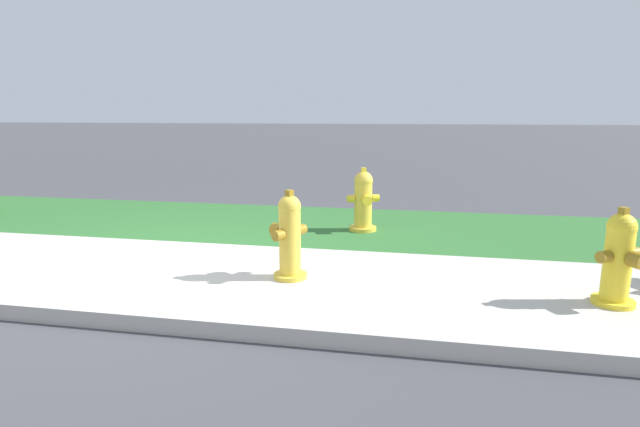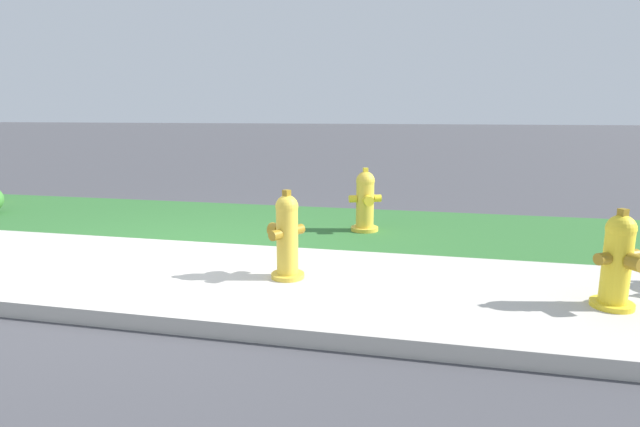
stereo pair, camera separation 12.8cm
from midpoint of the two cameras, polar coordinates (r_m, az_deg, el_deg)
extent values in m
plane|color=#424247|center=(4.89, -19.09, -6.38)|extent=(120.00, 120.00, 0.00)
cube|color=#BCB7AD|center=(4.88, -19.10, -6.32)|extent=(18.00, 2.08, 0.01)
cube|color=#2D662D|center=(6.83, -9.82, -0.86)|extent=(18.00, 2.38, 0.01)
cube|color=#BCB7AD|center=(4.00, -27.24, -10.13)|extent=(18.00, 0.16, 0.12)
cylinder|color=yellow|center=(4.43, 29.73, -8.79)|extent=(0.31, 0.31, 0.05)
cylinder|color=yellow|center=(4.34, 30.14, -4.97)|extent=(0.20, 0.20, 0.56)
sphere|color=yellow|center=(4.28, 30.51, -1.35)|extent=(0.21, 0.21, 0.21)
cube|color=olive|center=(4.26, 30.68, 0.24)|extent=(0.08, 0.08, 0.06)
cylinder|color=olive|center=(4.44, 31.42, -3.88)|extent=(0.12, 0.12, 0.09)
cylinder|color=olive|center=(4.22, 28.97, -4.35)|extent=(0.12, 0.12, 0.09)
cylinder|color=olive|center=(4.24, 31.77, -4.58)|extent=(0.15, 0.15, 0.12)
cylinder|color=gold|center=(4.45, -4.24, -7.15)|extent=(0.29, 0.29, 0.05)
cylinder|color=gold|center=(4.36, -4.30, -3.09)|extent=(0.19, 0.19, 0.60)
sphere|color=gold|center=(4.29, -4.36, 0.79)|extent=(0.20, 0.20, 0.20)
cube|color=olive|center=(4.27, -4.39, 2.32)|extent=(0.08, 0.08, 0.06)
cylinder|color=olive|center=(4.25, -5.62, -2.51)|extent=(0.12, 0.12, 0.09)
cylinder|color=olive|center=(4.44, -3.07, -1.85)|extent=(0.12, 0.12, 0.09)
cylinder|color=olive|center=(4.44, -5.67, -1.89)|extent=(0.15, 0.15, 0.12)
cylinder|color=gold|center=(6.23, 4.31, -1.72)|extent=(0.34, 0.34, 0.05)
cylinder|color=gold|center=(6.17, 4.35, 1.11)|extent=(0.22, 0.22, 0.58)
sphere|color=gold|center=(6.12, 4.40, 3.76)|extent=(0.23, 0.23, 0.23)
cube|color=yellow|center=(6.11, 4.41, 4.98)|extent=(0.07, 0.07, 0.06)
cylinder|color=yellow|center=(6.20, 5.75, 1.78)|extent=(0.12, 0.12, 0.09)
cylinder|color=yellow|center=(6.12, 2.96, 1.70)|extent=(0.12, 0.12, 0.09)
cylinder|color=yellow|center=(6.00, 4.74, 1.48)|extent=(0.15, 0.14, 0.12)
camera|label=1|loc=(0.06, -90.70, -0.14)|focal=28.00mm
camera|label=2|loc=(0.06, 89.30, 0.14)|focal=28.00mm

